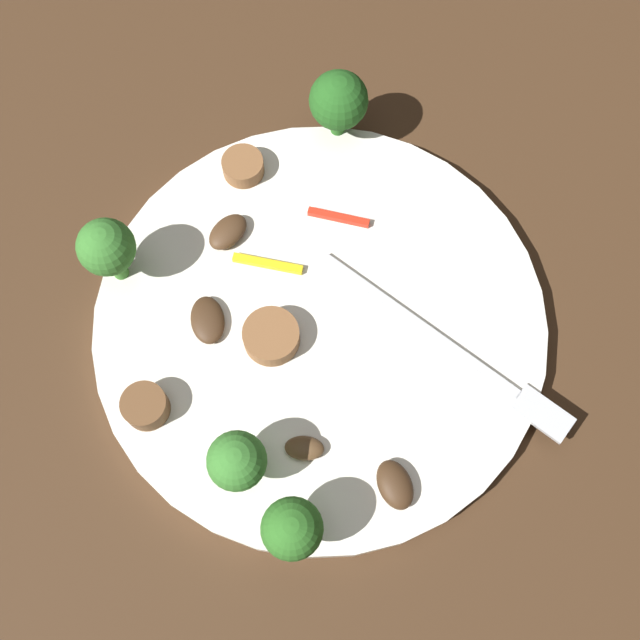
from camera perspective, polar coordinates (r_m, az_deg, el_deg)
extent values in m
plane|color=#422B19|center=(0.49, 0.00, -0.55)|extent=(1.40, 1.40, 0.00)
cylinder|color=white|center=(0.48, 0.00, -0.28)|extent=(0.28, 0.28, 0.01)
cube|color=silver|center=(0.47, 7.23, -0.31)|extent=(0.14, 0.03, 0.00)
cube|color=silver|center=(0.47, 16.12, -6.66)|extent=(0.04, 0.02, 0.00)
cylinder|color=#296420|center=(0.53, 1.33, 14.54)|extent=(0.01, 0.01, 0.02)
sphere|color=#235B1E|center=(0.51, 1.39, 15.92)|extent=(0.04, 0.04, 0.04)
cylinder|color=#408630|center=(0.49, -14.82, 4.04)|extent=(0.01, 0.01, 0.03)
sphere|color=#387A2D|center=(0.47, -15.51, 5.20)|extent=(0.03, 0.03, 0.03)
cylinder|color=#347525|center=(0.43, -1.99, -15.37)|extent=(0.01, 0.01, 0.02)
sphere|color=#2D6B23|center=(0.41, -2.08, -15.14)|extent=(0.03, 0.03, 0.03)
cylinder|color=#408630|center=(0.44, -5.90, -10.76)|extent=(0.01, 0.01, 0.02)
sphere|color=#387A2D|center=(0.42, -6.16, -10.31)|extent=(0.03, 0.03, 0.03)
cylinder|color=brown|center=(0.46, -3.62, -1.22)|extent=(0.04, 0.04, 0.01)
cylinder|color=brown|center=(0.46, -12.77, -6.23)|extent=(0.03, 0.03, 0.02)
cylinder|color=brown|center=(0.52, -5.71, 11.22)|extent=(0.04, 0.04, 0.01)
ellipsoid|color=#4C331E|center=(0.49, -6.82, 6.48)|extent=(0.02, 0.03, 0.01)
ellipsoid|color=#422B19|center=(0.45, 5.56, -12.02)|extent=(0.03, 0.03, 0.01)
ellipsoid|color=#422B19|center=(0.47, -8.30, 0.00)|extent=(0.04, 0.03, 0.01)
ellipsoid|color=brown|center=(0.45, -1.16, -9.44)|extent=(0.03, 0.03, 0.01)
cube|color=yellow|center=(0.49, -3.48, 4.49)|extent=(0.04, 0.03, 0.00)
cube|color=red|center=(0.50, 1.38, 7.58)|extent=(0.04, 0.03, 0.00)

